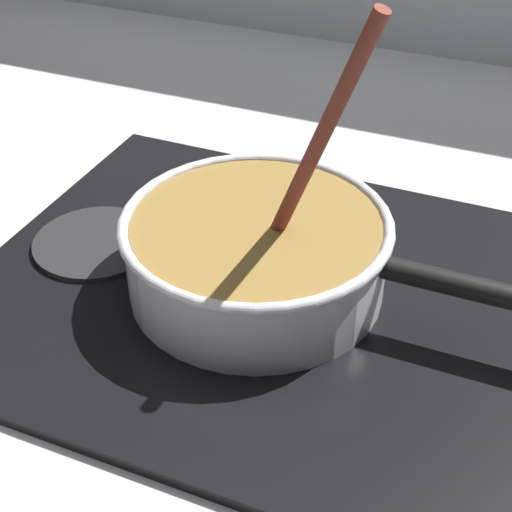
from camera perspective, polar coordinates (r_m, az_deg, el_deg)
The scene contains 5 objects.
ground at distance 0.74m, azimuth -0.14°, elevation -8.62°, with size 2.40×1.60×0.04m, color #B7B7BC.
hob_plate at distance 0.78m, azimuth 0.00°, elevation -2.61°, with size 0.56×0.48×0.01m, color black.
burner_ring at distance 0.78m, azimuth 0.00°, elevation -2.03°, with size 0.18×0.18×0.01m, color #592D0C.
spare_burner at distance 0.85m, azimuth -11.63°, elevation 0.97°, with size 0.14×0.14×0.01m, color #262628.
cooking_pan at distance 0.75m, azimuth 0.16°, elevation 0.30°, with size 0.43×0.26×0.30m.
Camera 1 is at (0.20, -0.48, 0.50)m, focal length 54.62 mm.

